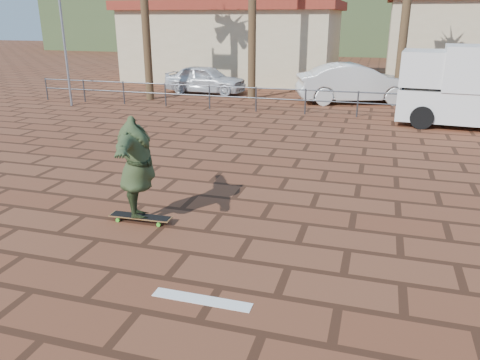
# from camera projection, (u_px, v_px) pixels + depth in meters

# --- Properties ---
(ground) EXTENTS (120.00, 120.00, 0.00)m
(ground) POSITION_uv_depth(u_px,v_px,m) (188.00, 253.00, 7.64)
(ground) COLOR brown
(ground) RESTS_ON ground
(paint_stripe) EXTENTS (1.40, 0.22, 0.01)m
(paint_stripe) POSITION_uv_depth(u_px,v_px,m) (202.00, 300.00, 6.36)
(paint_stripe) COLOR white
(paint_stripe) RESTS_ON ground
(guardrail) EXTENTS (24.06, 0.06, 1.00)m
(guardrail) POSITION_uv_depth(u_px,v_px,m) (306.00, 97.00, 18.27)
(guardrail) COLOR #47494F
(guardrail) RESTS_ON ground
(building_west) EXTENTS (12.60, 7.60, 4.50)m
(building_west) POSITION_uv_depth(u_px,v_px,m) (234.00, 41.00, 28.40)
(building_west) COLOR beige
(building_west) RESTS_ON ground
(hill_front) EXTENTS (70.00, 18.00, 6.00)m
(hill_front) POSITION_uv_depth(u_px,v_px,m) (360.00, 23.00, 51.89)
(hill_front) COLOR #384C28
(hill_front) RESTS_ON ground
(hill_back) EXTENTS (35.00, 14.00, 8.00)m
(hill_back) POSITION_uv_depth(u_px,v_px,m) (196.00, 14.00, 62.91)
(hill_back) COLOR #384C28
(hill_back) RESTS_ON ground
(longboard) EXTENTS (1.20, 0.31, 0.12)m
(longboard) POSITION_uv_depth(u_px,v_px,m) (141.00, 217.00, 8.76)
(longboard) COLOR olive
(longboard) RESTS_ON ground
(skateboarder) EXTENTS (1.45, 2.41, 1.90)m
(skateboarder) POSITION_uv_depth(u_px,v_px,m) (137.00, 168.00, 8.44)
(skateboarder) COLOR #314022
(skateboarder) RESTS_ON longboard
(car_silver) EXTENTS (4.13, 1.82, 1.38)m
(car_silver) POSITION_uv_depth(u_px,v_px,m) (206.00, 79.00, 23.41)
(car_silver) COLOR silver
(car_silver) RESTS_ON ground
(car_white) EXTENTS (5.48, 3.32, 1.70)m
(car_white) POSITION_uv_depth(u_px,v_px,m) (356.00, 83.00, 20.73)
(car_white) COLOR silver
(car_white) RESTS_ON ground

